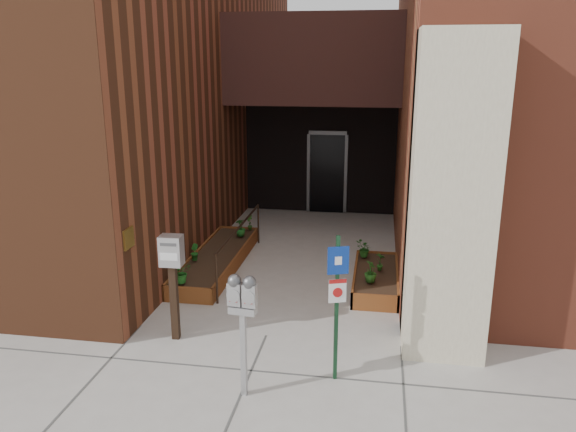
% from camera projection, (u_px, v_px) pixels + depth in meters
% --- Properties ---
extents(ground, '(80.00, 80.00, 0.00)m').
position_uv_depth(ground, '(266.00, 336.00, 8.45)').
color(ground, '#9E9991').
rests_on(ground, ground).
extents(architecture, '(20.00, 14.60, 10.00)m').
position_uv_depth(architecture, '(313.00, 18.00, 13.68)').
color(architecture, brown).
rests_on(architecture, ground).
extents(planter_left, '(0.90, 3.60, 0.30)m').
position_uv_depth(planter_left, '(217.00, 260.00, 11.22)').
color(planter_left, brown).
rests_on(planter_left, ground).
extents(planter_right, '(0.80, 2.20, 0.30)m').
position_uv_depth(planter_right, '(376.00, 279.00, 10.25)').
color(planter_right, brown).
rests_on(planter_right, ground).
extents(handrail, '(0.04, 3.34, 0.90)m').
position_uv_depth(handrail, '(240.00, 233.00, 10.93)').
color(handrail, black).
rests_on(handrail, ground).
extents(parking_meter, '(0.36, 0.18, 1.59)m').
position_uv_depth(parking_meter, '(242.00, 303.00, 6.64)').
color(parking_meter, '#A1A1A4').
rests_on(parking_meter, ground).
extents(sign_post, '(0.26, 0.10, 1.96)m').
position_uv_depth(sign_post, '(337.00, 294.00, 6.98)').
color(sign_post, '#14381F').
rests_on(sign_post, ground).
extents(payment_dropbox, '(0.33, 0.25, 1.61)m').
position_uv_depth(payment_dropbox, '(172.00, 265.00, 8.06)').
color(payment_dropbox, black).
rests_on(payment_dropbox, ground).
extents(shrub_left_a, '(0.47, 0.47, 0.37)m').
position_uv_depth(shrub_left_a, '(181.00, 272.00, 9.63)').
color(shrub_left_a, '#1D611B').
rests_on(shrub_left_a, planter_left).
extents(shrub_left_b, '(0.24, 0.24, 0.32)m').
position_uv_depth(shrub_left_b, '(194.00, 252.00, 10.72)').
color(shrub_left_b, '#1B5C1A').
rests_on(shrub_left_b, planter_left).
extents(shrub_left_c, '(0.28, 0.28, 0.38)m').
position_uv_depth(shrub_left_c, '(241.00, 228.00, 12.17)').
color(shrub_left_c, '#1A5C1D').
rests_on(shrub_left_c, planter_left).
extents(shrub_left_d, '(0.25, 0.25, 0.34)m').
position_uv_depth(shrub_left_d, '(250.00, 223.00, 12.60)').
color(shrub_left_d, '#265719').
rests_on(shrub_left_d, planter_left).
extents(shrub_right_a, '(0.22, 0.22, 0.37)m').
position_uv_depth(shrub_right_a, '(371.00, 271.00, 9.66)').
color(shrub_right_a, '#1D4F16').
rests_on(shrub_right_a, planter_right).
extents(shrub_right_b, '(0.25, 0.25, 0.35)m').
position_uv_depth(shrub_right_b, '(380.00, 261.00, 10.18)').
color(shrub_right_b, '#22621C').
rests_on(shrub_right_b, planter_right).
extents(shrub_right_c, '(0.41, 0.41, 0.33)m').
position_uv_depth(shrub_right_c, '(364.00, 249.00, 10.88)').
color(shrub_right_c, '#1E5719').
rests_on(shrub_right_c, planter_right).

